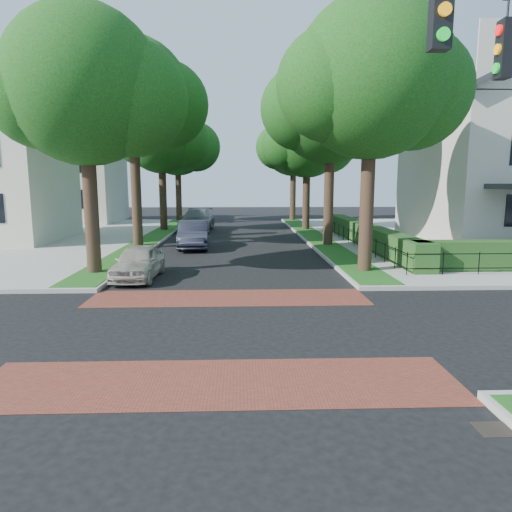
# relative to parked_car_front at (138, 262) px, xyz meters

# --- Properties ---
(ground) EXTENTS (120.00, 120.00, 0.00)m
(ground) POSITION_rel_parked_car_front_xyz_m (3.60, -6.39, -0.66)
(ground) COLOR black
(ground) RESTS_ON ground
(crosswalk_far) EXTENTS (9.00, 2.20, 0.01)m
(crosswalk_far) POSITION_rel_parked_car_front_xyz_m (3.60, -3.19, -0.66)
(crosswalk_far) COLOR maroon
(crosswalk_far) RESTS_ON ground
(crosswalk_near) EXTENTS (9.00, 2.20, 0.01)m
(crosswalk_near) POSITION_rel_parked_car_front_xyz_m (3.60, -9.59, -0.66)
(crosswalk_near) COLOR maroon
(crosswalk_near) RESTS_ON ground
(storm_drain) EXTENTS (0.65, 0.45, 0.01)m
(storm_drain) POSITION_rel_parked_car_front_xyz_m (7.90, -11.39, -0.66)
(storm_drain) COLOR black
(storm_drain) RESTS_ON ground
(grass_strip_ne) EXTENTS (1.60, 29.80, 0.02)m
(grass_strip_ne) POSITION_rel_parked_car_front_xyz_m (9.00, 12.71, -0.50)
(grass_strip_ne) COLOR #174413
(grass_strip_ne) RESTS_ON sidewalk_ne
(grass_strip_nw) EXTENTS (1.60, 29.80, 0.02)m
(grass_strip_nw) POSITION_rel_parked_car_front_xyz_m (-1.80, 12.71, -0.50)
(grass_strip_nw) COLOR #174413
(grass_strip_nw) RESTS_ON sidewalk_nw
(tree_right_near) EXTENTS (7.75, 6.67, 10.66)m
(tree_right_near) POSITION_rel_parked_car_front_xyz_m (9.20, 0.85, 6.97)
(tree_right_near) COLOR black
(tree_right_near) RESTS_ON sidewalk_ne
(tree_right_mid) EXTENTS (8.25, 7.09, 11.22)m
(tree_right_mid) POSITION_rel_parked_car_front_xyz_m (9.21, 8.86, 7.33)
(tree_right_mid) COLOR black
(tree_right_mid) RESTS_ON sidewalk_ne
(tree_right_far) EXTENTS (7.25, 6.23, 9.74)m
(tree_right_far) POSITION_rel_parked_car_front_xyz_m (9.20, 17.83, 6.25)
(tree_right_far) COLOR black
(tree_right_far) RESTS_ON sidewalk_ne
(tree_right_back) EXTENTS (7.50, 6.45, 10.20)m
(tree_right_back) POSITION_rel_parked_car_front_xyz_m (9.20, 26.84, 6.61)
(tree_right_back) COLOR black
(tree_right_back) RESTS_ON sidewalk_ne
(tree_left_near) EXTENTS (7.50, 6.45, 10.20)m
(tree_left_near) POSITION_rel_parked_car_front_xyz_m (-1.80, 0.84, 6.61)
(tree_left_near) COLOR black
(tree_left_near) RESTS_ON sidewalk_nw
(tree_left_mid) EXTENTS (8.00, 6.88, 11.48)m
(tree_left_mid) POSITION_rel_parked_car_front_xyz_m (-1.79, 8.85, 7.68)
(tree_left_mid) COLOR black
(tree_left_mid) RESTS_ON sidewalk_nw
(tree_left_far) EXTENTS (7.00, 6.02, 9.86)m
(tree_left_far) POSITION_rel_parked_car_front_xyz_m (-1.80, 17.82, 6.46)
(tree_left_far) COLOR black
(tree_left_far) RESTS_ON sidewalk_nw
(tree_left_back) EXTENTS (7.75, 6.66, 10.44)m
(tree_left_back) POSITION_rel_parked_car_front_xyz_m (-1.80, 26.85, 6.75)
(tree_left_back) COLOR black
(tree_left_back) RESTS_ON sidewalk_nw
(hedge_main_road) EXTENTS (1.00, 18.00, 1.20)m
(hedge_main_road) POSITION_rel_parked_car_front_xyz_m (11.30, 8.61, 0.09)
(hedge_main_road) COLOR #153C18
(hedge_main_road) RESTS_ON sidewalk_ne
(fence_main_road) EXTENTS (0.06, 18.00, 0.90)m
(fence_main_road) POSITION_rel_parked_car_front_xyz_m (10.50, 8.61, -0.06)
(fence_main_road) COLOR black
(fence_main_road) RESTS_ON sidewalk_ne
(house_left_far) EXTENTS (10.00, 9.00, 10.14)m
(house_left_far) POSITION_rel_parked_car_front_xyz_m (-11.89, 25.60, 4.38)
(house_left_far) COLOR beige
(house_left_far) RESTS_ON sidewalk_nw
(parked_car_front) EXTENTS (1.68, 3.92, 1.32)m
(parked_car_front) POSITION_rel_parked_car_front_xyz_m (0.00, 0.00, 0.00)
(parked_car_front) COLOR #B3AEA1
(parked_car_front) RESTS_ON ground
(parked_car_middle) EXTENTS (1.96, 4.82, 1.55)m
(parked_car_middle) POSITION_rel_parked_car_front_xyz_m (1.30, 8.47, 0.12)
(parked_car_middle) COLOR #1E202D
(parked_car_middle) RESTS_ON ground
(parked_car_rear) EXTENTS (2.55, 5.93, 1.70)m
(parked_car_rear) POSITION_rel_parked_car_front_xyz_m (0.63, 17.86, 0.19)
(parked_car_rear) COLOR slate
(parked_car_rear) RESTS_ON ground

